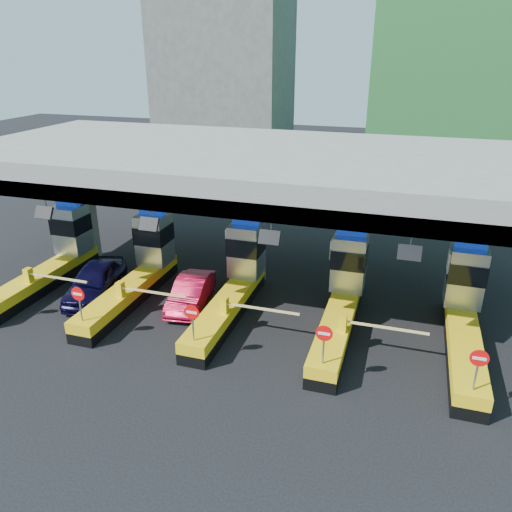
% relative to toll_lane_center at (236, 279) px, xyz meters
% --- Properties ---
extents(ground, '(120.00, 120.00, 0.00)m').
position_rel_toll_lane_center_xyz_m(ground, '(-0.00, -0.28, -1.40)').
color(ground, black).
rests_on(ground, ground).
extents(toll_canopy, '(28.00, 12.09, 7.00)m').
position_rel_toll_lane_center_xyz_m(toll_canopy, '(-0.00, 2.59, 4.74)').
color(toll_canopy, slate).
rests_on(toll_canopy, ground).
extents(toll_lane_far_left, '(4.43, 8.00, 4.16)m').
position_rel_toll_lane_center_xyz_m(toll_lane_far_left, '(-10.00, 0.00, 0.00)').
color(toll_lane_far_left, black).
rests_on(toll_lane_far_left, ground).
extents(toll_lane_left, '(4.43, 8.00, 4.16)m').
position_rel_toll_lane_center_xyz_m(toll_lane_left, '(-5.00, 0.00, 0.00)').
color(toll_lane_left, black).
rests_on(toll_lane_left, ground).
extents(toll_lane_center, '(4.43, 8.00, 4.16)m').
position_rel_toll_lane_center_xyz_m(toll_lane_center, '(0.00, 0.00, 0.00)').
color(toll_lane_center, black).
rests_on(toll_lane_center, ground).
extents(toll_lane_right, '(4.43, 8.00, 4.16)m').
position_rel_toll_lane_center_xyz_m(toll_lane_right, '(5.00, 0.00, 0.00)').
color(toll_lane_right, black).
rests_on(toll_lane_right, ground).
extents(toll_lane_far_right, '(4.43, 8.00, 4.16)m').
position_rel_toll_lane_center_xyz_m(toll_lane_far_right, '(10.00, 0.00, 0.00)').
color(toll_lane_far_right, black).
rests_on(toll_lane_far_right, ground).
extents(bg_building_scaffold, '(18.00, 12.00, 28.00)m').
position_rel_toll_lane_center_xyz_m(bg_building_scaffold, '(12.00, 31.72, 12.60)').
color(bg_building_scaffold, '#1E5926').
rests_on(bg_building_scaffold, ground).
extents(bg_building_concrete, '(14.00, 10.00, 18.00)m').
position_rel_toll_lane_center_xyz_m(bg_building_concrete, '(-14.00, 35.72, 7.60)').
color(bg_building_concrete, '#4C4C49').
rests_on(bg_building_concrete, ground).
extents(van, '(2.98, 5.15, 1.65)m').
position_rel_toll_lane_center_xyz_m(van, '(-6.94, -1.14, -0.57)').
color(van, black).
rests_on(van, ground).
extents(red_car, '(1.98, 4.28, 1.36)m').
position_rel_toll_lane_center_xyz_m(red_car, '(-2.06, -0.61, -0.72)').
color(red_car, '#A70C2E').
rests_on(red_car, ground).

